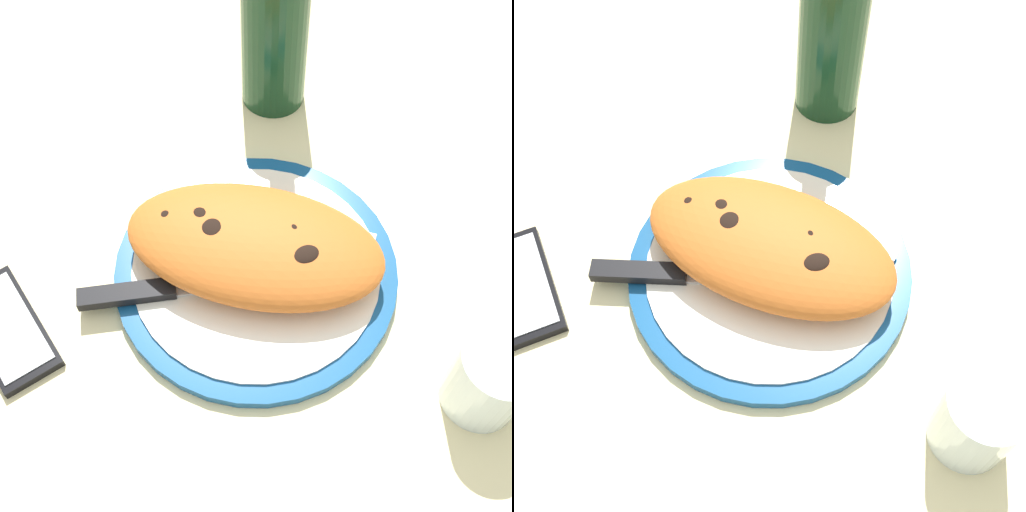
% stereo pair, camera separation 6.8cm
% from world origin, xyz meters
% --- Properties ---
extents(ground_plane, '(1.50, 1.50, 0.03)m').
position_xyz_m(ground_plane, '(0.00, 0.00, -0.01)').
color(ground_plane, beige).
extents(plate, '(0.29, 0.29, 0.02)m').
position_xyz_m(plate, '(0.00, 0.00, 0.01)').
color(plate, navy).
rests_on(plate, ground_plane).
extents(calzone, '(0.29, 0.21, 0.05)m').
position_xyz_m(calzone, '(0.01, -0.01, 0.04)').
color(calzone, '#C16023').
rests_on(calzone, plate).
extents(fork, '(0.15, 0.05, 0.00)m').
position_xyz_m(fork, '(-0.00, -0.07, 0.02)').
color(fork, silver).
rests_on(fork, plate).
extents(knife, '(0.18, 0.15, 0.01)m').
position_xyz_m(knife, '(0.07, 0.08, 0.02)').
color(knife, silver).
rests_on(knife, plate).
extents(smartphone, '(0.14, 0.11, 0.01)m').
position_xyz_m(smartphone, '(0.18, 0.18, 0.01)').
color(smartphone, black).
rests_on(smartphone, ground_plane).
extents(water_glass, '(0.07, 0.07, 0.09)m').
position_xyz_m(water_glass, '(-0.24, 0.01, 0.04)').
color(water_glass, silver).
rests_on(water_glass, ground_plane).
extents(wine_bottle, '(0.08, 0.08, 0.26)m').
position_xyz_m(wine_bottle, '(0.11, -0.23, 0.10)').
color(wine_bottle, '#14381E').
rests_on(wine_bottle, ground_plane).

